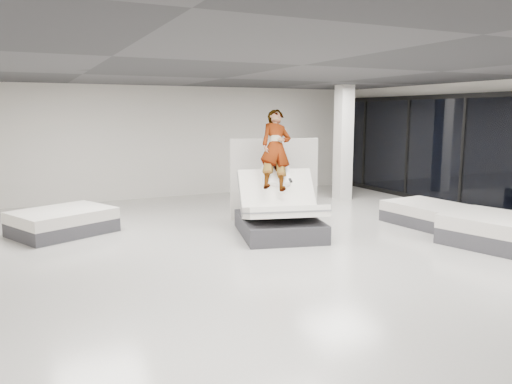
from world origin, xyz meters
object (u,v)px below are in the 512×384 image
flat_bed_right_far (429,214)px  flat_bed_left_far (63,222)px  flat_bed_right_near (507,232)px  column (343,143)px  person (276,167)px  hero_bed (279,215)px  remote (291,180)px  divider_panel (274,179)px

flat_bed_right_far → flat_bed_left_far: flat_bed_left_far is taller
flat_bed_right_near → column: 5.74m
flat_bed_right_far → flat_bed_left_far: size_ratio=0.82×
person → flat_bed_right_near: 4.49m
hero_bed → person: 1.00m
remote → divider_panel: divider_panel is taller
flat_bed_right_far → flat_bed_right_near: (-0.09, -2.03, 0.04)m
flat_bed_right_far → column: (0.18, 3.55, 1.36)m
hero_bed → divider_panel: 1.71m
person → flat_bed_right_far: bearing=-0.0°
flat_bed_right_far → column: bearing=87.1°
flat_bed_right_near → column: column is taller
remote → divider_panel: 1.62m
divider_panel → column: 3.39m
hero_bed → remote: (0.21, -0.06, 0.70)m
person → flat_bed_left_far: (-4.02, 1.64, -1.09)m
person → remote: size_ratio=12.91×
flat_bed_right_near → flat_bed_left_far: flat_bed_right_near is taller
flat_bed_right_near → flat_bed_left_far: (-7.28, 4.55, -0.03)m
remote → flat_bed_right_near: 4.10m
remote → hero_bed: bearing=179.1°
remote → divider_panel: bearing=88.9°
hero_bed → column: (3.61, 3.01, 1.19)m
hero_bed → column: bearing=39.8°
divider_panel → flat_bed_left_far: bearing=-171.2°
hero_bed → flat_bed_right_far: hero_bed is taller
flat_bed_right_far → flat_bed_left_far: bearing=161.1°
remote → column: size_ratio=0.04×
hero_bed → flat_bed_left_far: bearing=153.3°
flat_bed_left_far → person: bearing=-22.2°
flat_bed_left_far → column: column is taller
person → hero_bed: bearing=-90.0°
flat_bed_left_far → column: size_ratio=0.69×
hero_bed → person: size_ratio=1.30×
flat_bed_right_far → flat_bed_left_far: 7.79m
flat_bed_right_near → flat_bed_left_far: 8.59m
divider_panel → column: bearing=41.9°
person → flat_bed_right_far: person is taller
column → person: bearing=-142.8°
flat_bed_right_near → column: (0.27, 5.58, 1.32)m
flat_bed_right_far → flat_bed_right_near: 2.04m
flat_bed_right_far → flat_bed_left_far: (-7.37, 2.52, 0.01)m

